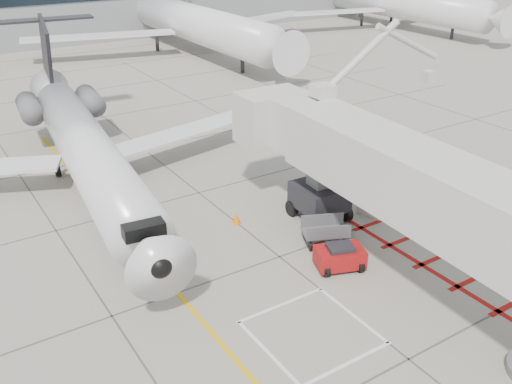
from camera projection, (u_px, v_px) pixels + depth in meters
ground_plane at (336, 301)px, 23.17m from camera, size 260.00×260.00×0.00m
regional_jet at (93, 138)px, 29.03m from camera, size 26.98×32.50×7.89m
jet_bridge at (413, 196)px, 23.00m from camera, size 10.27×20.17×7.90m
pushback_tug at (340, 256)px, 25.12m from camera, size 2.42×1.95×1.23m
baggage_cart at (325, 232)px, 26.97m from camera, size 2.45×2.05×1.32m
ground_power_unit at (381, 193)px, 30.07m from camera, size 2.64×1.94×1.87m
cone_nose at (152, 274)px, 24.44m from camera, size 0.40×0.40×0.56m
cone_side at (237, 218)px, 28.95m from camera, size 0.41×0.41×0.57m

